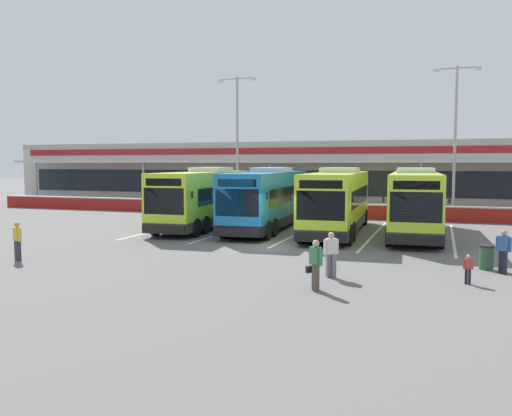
{
  "coord_description": "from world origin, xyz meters",
  "views": [
    {
      "loc": [
        7.7,
        -24.51,
        4.05
      ],
      "look_at": [
        -1.83,
        3.0,
        1.6
      ],
      "focal_mm": 37.53,
      "sensor_mm": 36.0,
      "label": 1
    }
  ],
  "objects_px": {
    "coach_bus_leftmost": "(206,199)",
    "lamp_post_west": "(237,135)",
    "pedestrian_near_bin": "(17,240)",
    "pedestrian_approaching_bus": "(503,250)",
    "pedestrian_child": "(468,268)",
    "coach_bus_left_centre": "(268,200)",
    "litter_bin": "(487,257)",
    "coach_bus_centre": "(337,202)",
    "pedestrian_with_handbag": "(315,264)",
    "pedestrian_in_dark_coat": "(331,253)",
    "coach_bus_right_centre": "(415,203)",
    "lamp_post_centre": "(455,132)"
  },
  "relations": [
    {
      "from": "coach_bus_leftmost",
      "to": "lamp_post_west",
      "type": "height_order",
      "value": "lamp_post_west"
    },
    {
      "from": "pedestrian_near_bin",
      "to": "pedestrian_approaching_bus",
      "type": "bearing_deg",
      "value": 11.29
    },
    {
      "from": "pedestrian_child",
      "to": "coach_bus_leftmost",
      "type": "bearing_deg",
      "value": 141.6
    },
    {
      "from": "coach_bus_leftmost",
      "to": "pedestrian_child",
      "type": "height_order",
      "value": "coach_bus_leftmost"
    },
    {
      "from": "coach_bus_left_centre",
      "to": "lamp_post_west",
      "type": "distance_m",
      "value": 12.18
    },
    {
      "from": "coach_bus_left_centre",
      "to": "litter_bin",
      "type": "relative_size",
      "value": 13.18
    },
    {
      "from": "coach_bus_centre",
      "to": "pedestrian_near_bin",
      "type": "xyz_separation_m",
      "value": [
        -10.91,
        -13.17,
        -0.91
      ]
    },
    {
      "from": "coach_bus_left_centre",
      "to": "pedestrian_near_bin",
      "type": "xyz_separation_m",
      "value": [
        -6.53,
        -13.6,
        -0.91
      ]
    },
    {
      "from": "coach_bus_left_centre",
      "to": "pedestrian_child",
      "type": "distance_m",
      "value": 16.38
    },
    {
      "from": "coach_bus_centre",
      "to": "litter_bin",
      "type": "relative_size",
      "value": 13.18
    },
    {
      "from": "coach_bus_leftmost",
      "to": "pedestrian_child",
      "type": "relative_size",
      "value": 12.21
    },
    {
      "from": "pedestrian_with_handbag",
      "to": "pedestrian_near_bin",
      "type": "relative_size",
      "value": 1.0
    },
    {
      "from": "coach_bus_left_centre",
      "to": "pedestrian_in_dark_coat",
      "type": "distance_m",
      "value": 14.14
    },
    {
      "from": "coach_bus_right_centre",
      "to": "coach_bus_left_centre",
      "type": "bearing_deg",
      "value": -179.48
    },
    {
      "from": "coach_bus_right_centre",
      "to": "pedestrian_child",
      "type": "bearing_deg",
      "value": -79.37
    },
    {
      "from": "coach_bus_leftmost",
      "to": "pedestrian_in_dark_coat",
      "type": "xyz_separation_m",
      "value": [
        10.44,
        -12.34,
        -0.91
      ]
    },
    {
      "from": "lamp_post_west",
      "to": "lamp_post_centre",
      "type": "height_order",
      "value": "same"
    },
    {
      "from": "pedestrian_in_dark_coat",
      "to": "pedestrian_near_bin",
      "type": "relative_size",
      "value": 1.0
    },
    {
      "from": "coach_bus_leftmost",
      "to": "coach_bus_centre",
      "type": "relative_size",
      "value": 1.0
    },
    {
      "from": "coach_bus_right_centre",
      "to": "pedestrian_near_bin",
      "type": "relative_size",
      "value": 7.57
    },
    {
      "from": "coach_bus_left_centre",
      "to": "coach_bus_right_centre",
      "type": "xyz_separation_m",
      "value": [
        8.67,
        0.08,
        0.0
      ]
    },
    {
      "from": "coach_bus_right_centre",
      "to": "coach_bus_centre",
      "type": "bearing_deg",
      "value": -173.19
    },
    {
      "from": "pedestrian_near_bin",
      "to": "lamp_post_centre",
      "type": "height_order",
      "value": "lamp_post_centre"
    },
    {
      "from": "pedestrian_near_bin",
      "to": "pedestrian_in_dark_coat",
      "type": "bearing_deg",
      "value": 4.58
    },
    {
      "from": "coach_bus_right_centre",
      "to": "lamp_post_centre",
      "type": "relative_size",
      "value": 1.11
    },
    {
      "from": "coach_bus_right_centre",
      "to": "pedestrian_approaching_bus",
      "type": "xyz_separation_m",
      "value": [
        3.58,
        -9.93,
        -0.91
      ]
    },
    {
      "from": "coach_bus_right_centre",
      "to": "lamp_post_centre",
      "type": "distance_m",
      "value": 11.53
    },
    {
      "from": "coach_bus_centre",
      "to": "coach_bus_leftmost",
      "type": "bearing_deg",
      "value": 178.63
    },
    {
      "from": "pedestrian_approaching_bus",
      "to": "lamp_post_centre",
      "type": "relative_size",
      "value": 0.15
    },
    {
      "from": "pedestrian_with_handbag",
      "to": "pedestrian_in_dark_coat",
      "type": "bearing_deg",
      "value": 87.18
    },
    {
      "from": "litter_bin",
      "to": "pedestrian_with_handbag",
      "type": "bearing_deg",
      "value": -135.07
    },
    {
      "from": "pedestrian_approaching_bus",
      "to": "pedestrian_near_bin",
      "type": "bearing_deg",
      "value": -168.71
    },
    {
      "from": "pedestrian_with_handbag",
      "to": "lamp_post_west",
      "type": "xyz_separation_m",
      "value": [
        -12.05,
        24.38,
        5.43
      ]
    },
    {
      "from": "pedestrian_near_bin",
      "to": "coach_bus_leftmost",
      "type": "bearing_deg",
      "value": 79.42
    },
    {
      "from": "pedestrian_approaching_bus",
      "to": "lamp_post_centre",
      "type": "xyz_separation_m",
      "value": [
        -1.35,
        20.31,
        5.42
      ]
    },
    {
      "from": "pedestrian_approaching_bus",
      "to": "litter_bin",
      "type": "relative_size",
      "value": 1.74
    },
    {
      "from": "coach_bus_leftmost",
      "to": "coach_bus_left_centre",
      "type": "distance_m",
      "value": 4.04
    },
    {
      "from": "coach_bus_leftmost",
      "to": "lamp_post_centre",
      "type": "bearing_deg",
      "value": 35.6
    },
    {
      "from": "coach_bus_centre",
      "to": "pedestrian_in_dark_coat",
      "type": "bearing_deg",
      "value": -80.51
    },
    {
      "from": "pedestrian_in_dark_coat",
      "to": "lamp_post_west",
      "type": "height_order",
      "value": "lamp_post_west"
    },
    {
      "from": "pedestrian_approaching_bus",
      "to": "coach_bus_centre",
      "type": "bearing_deg",
      "value": 129.87
    },
    {
      "from": "lamp_post_centre",
      "to": "litter_bin",
      "type": "distance_m",
      "value": 20.53
    },
    {
      "from": "lamp_post_centre",
      "to": "coach_bus_centre",
      "type": "bearing_deg",
      "value": -120.91
    },
    {
      "from": "coach_bus_left_centre",
      "to": "pedestrian_approaching_bus",
      "type": "relative_size",
      "value": 7.57
    },
    {
      "from": "pedestrian_child",
      "to": "lamp_post_west",
      "type": "distance_m",
      "value": 28.11
    },
    {
      "from": "coach_bus_right_centre",
      "to": "pedestrian_in_dark_coat",
      "type": "relative_size",
      "value": 7.57
    },
    {
      "from": "lamp_post_centre",
      "to": "lamp_post_west",
      "type": "bearing_deg",
      "value": -177.57
    },
    {
      "from": "coach_bus_leftmost",
      "to": "pedestrian_approaching_bus",
      "type": "distance_m",
      "value": 18.94
    },
    {
      "from": "coach_bus_left_centre",
      "to": "lamp_post_centre",
      "type": "bearing_deg",
      "value": 43.81
    },
    {
      "from": "coach_bus_right_centre",
      "to": "pedestrian_in_dark_coat",
      "type": "bearing_deg",
      "value": -100.12
    }
  ]
}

